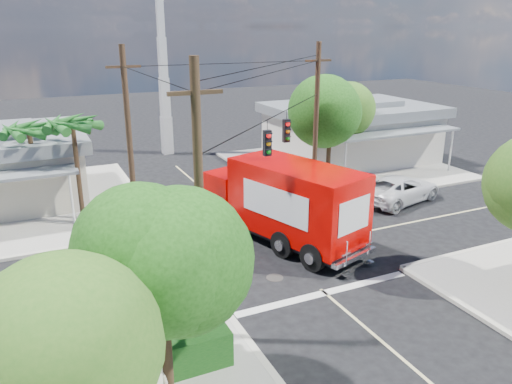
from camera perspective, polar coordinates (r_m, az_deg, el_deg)
ground at (r=23.05m, az=2.11°, el=-6.63°), size 120.00×120.00×0.00m
sidewalk_ne at (r=37.13m, az=9.51°, el=3.03°), size 14.12×14.12×0.14m
sidewalk_nw at (r=31.03m, az=-26.02°, el=-1.71°), size 14.12×14.12×0.14m
road_markings at (r=21.88m, az=3.87°, el=-8.08°), size 32.00×32.00×0.01m
building_ne at (r=38.40m, az=10.80°, el=6.91°), size 11.80×10.20×4.50m
radio_tower at (r=40.08m, az=-10.48°, el=12.21°), size 0.80×0.80×17.00m
tree_sw_front at (r=12.56m, az=-10.75°, el=-7.47°), size 3.88×3.78×6.03m
tree_sw_back at (r=10.34m, az=-21.00°, el=-17.39°), size 3.56×3.42×5.41m
tree_ne_front at (r=30.79m, az=8.58°, el=8.88°), size 4.21×4.14×6.66m
tree_ne_back at (r=34.12m, az=10.19°, el=8.73°), size 3.77×3.66×5.82m
palm_nw_front at (r=26.58m, az=-20.22°, el=7.08°), size 3.01×3.08×5.59m
palm_nw_back at (r=28.04m, az=-24.51°, el=6.32°), size 3.01×3.08×5.19m
utility_poles at (r=22.28m, az=-3.28°, el=5.21°), size 12.00×10.68×9.00m
picket_fence at (r=15.92m, az=-14.74°, el=-16.98°), size 5.94×0.06×1.00m
hedge_sw at (r=15.25m, az=-14.92°, el=-18.72°), size 6.20×1.20×1.10m
vending_boxes at (r=30.88m, az=7.68°, el=1.17°), size 1.90×0.50×1.10m
delivery_truck at (r=23.32m, az=3.12°, el=-1.12°), size 5.19×9.32×3.88m
parked_car at (r=30.20m, az=16.06°, el=0.37°), size 6.02×3.88×1.54m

